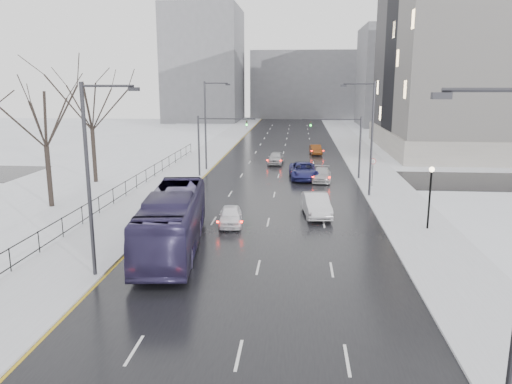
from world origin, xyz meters
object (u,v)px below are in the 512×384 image
(tree_park_d, at_px, (52,207))
(no_uturn_sign, at_px, (373,164))
(mast_signal_right, at_px, (350,140))
(streetlight_r_mid, at_px, (369,133))
(sedan_right_distant, at_px, (316,150))
(sedan_right_cross, at_px, (304,171))
(mast_signal_left, at_px, (209,139))
(sedan_center_far, at_px, (276,158))
(sedan_right_near, at_px, (316,205))
(sedan_right_far, at_px, (322,175))
(sedan_center_near, at_px, (231,216))
(streetlight_l_near, at_px, (92,172))
(lamppost_r_mid, at_px, (430,189))
(tree_park_e, at_px, (96,183))
(bus, at_px, (173,221))
(streetlight_l_far, at_px, (207,121))

(tree_park_d, height_order, no_uturn_sign, tree_park_d)
(mast_signal_right, distance_m, no_uturn_sign, 4.77)
(streetlight_r_mid, relative_size, sedan_right_distant, 2.49)
(sedan_right_cross, bearing_deg, mast_signal_left, 174.67)
(mast_signal_left, xyz_separation_m, sedan_right_distant, (11.83, 17.79, -3.40))
(sedan_center_far, bearing_deg, mast_signal_left, -122.66)
(sedan_right_near, bearing_deg, streetlight_r_mid, 49.02)
(sedan_right_cross, height_order, sedan_right_far, sedan_right_cross)
(mast_signal_left, height_order, sedan_center_near, mast_signal_left)
(streetlight_l_near, xyz_separation_m, sedan_right_near, (11.67, 13.16, -4.74))
(streetlight_r_mid, xyz_separation_m, lamppost_r_mid, (2.83, -10.00, -2.67))
(tree_park_e, relative_size, sedan_right_near, 2.65)
(tree_park_d, xyz_separation_m, sedan_right_distant, (22.30, 31.79, 0.70))
(bus, bearing_deg, streetlight_l_near, -127.23)
(mast_signal_left, height_order, sedan_right_distant, mast_signal_left)
(streetlight_r_mid, relative_size, sedan_right_near, 1.96)
(sedan_right_far, bearing_deg, bus, -110.46)
(sedan_right_far, relative_size, sedan_right_distant, 1.14)
(tree_park_e, bearing_deg, streetlight_l_near, -67.31)
(tree_park_d, xyz_separation_m, mast_signal_left, (10.47, 14.00, 4.11))
(sedan_center_near, bearing_deg, tree_park_e, 132.46)
(sedan_right_near, bearing_deg, no_uturn_sign, 55.59)
(tree_park_d, distance_m, bus, 15.63)
(mast_signal_right, bearing_deg, sedan_right_cross, -177.71)
(sedan_right_near, bearing_deg, tree_park_d, 171.05)
(no_uturn_sign, xyz_separation_m, sedan_right_near, (-5.70, -10.84, -1.42))
(sedan_center_far, bearing_deg, bus, -94.77)
(sedan_right_near, bearing_deg, sedan_center_near, -160.26)
(streetlight_r_mid, xyz_separation_m, sedan_right_distant, (-3.67, 25.79, -4.92))
(sedan_center_far, bearing_deg, sedan_right_distant, 62.86)
(mast_signal_left, relative_size, sedan_right_cross, 1.08)
(no_uturn_sign, bearing_deg, streetlight_l_far, 155.27)
(sedan_center_near, distance_m, sedan_right_near, 6.84)
(sedan_center_near, bearing_deg, sedan_center_far, 80.00)
(streetlight_l_near, xyz_separation_m, lamppost_r_mid, (19.17, 10.00, -2.67))
(streetlight_l_near, relative_size, sedan_center_near, 2.54)
(lamppost_r_mid, bearing_deg, sedan_center_far, 113.25)
(tree_park_e, distance_m, sedan_right_cross, 21.24)
(streetlight_l_near, bearing_deg, sedan_right_cross, 68.70)
(streetlight_l_near, relative_size, sedan_right_far, 2.18)
(lamppost_r_mid, relative_size, mast_signal_right, 0.66)
(sedan_right_far, bearing_deg, streetlight_l_near, -111.66)
(streetlight_r_mid, height_order, sedan_center_far, streetlight_r_mid)
(streetlight_l_near, height_order, mast_signal_right, streetlight_l_near)
(streetlight_l_near, bearing_deg, mast_signal_left, 88.28)
(streetlight_l_near, distance_m, bus, 6.63)
(streetlight_r_mid, height_order, sedan_right_far, streetlight_r_mid)
(streetlight_r_mid, relative_size, sedan_right_far, 2.18)
(mast_signal_right, xyz_separation_m, sedan_right_near, (-3.83, -14.84, -3.23))
(sedan_right_far, xyz_separation_m, sedan_center_far, (-5.15, 10.40, 0.08))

